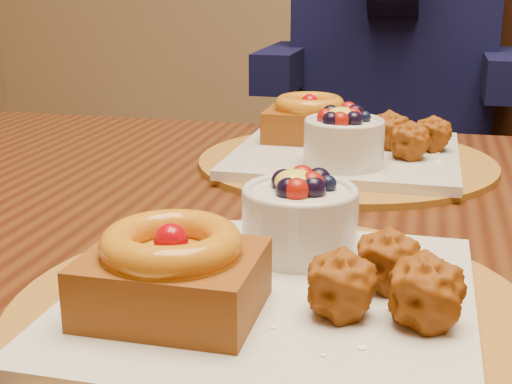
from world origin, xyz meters
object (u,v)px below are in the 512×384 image
place_setting_far (344,145)px  diner (397,4)px  chair_far (390,172)px  place_setting_near (269,279)px  dining_table (317,289)px

place_setting_far → diner: (0.02, 0.75, 0.15)m
chair_far → diner: bearing=108.2°
place_setting_near → diner: size_ratio=0.44×
place_setting_far → dining_table: bearing=-89.2°
dining_table → place_setting_near: 0.24m
dining_table → chair_far: bearing=88.5°
place_setting_near → place_setting_far: (-0.00, 0.43, 0.00)m
chair_far → place_setting_near: bearing=-82.3°
dining_table → chair_far: chair_far is taller
place_setting_near → chair_far: chair_far is taller
place_setting_far → place_setting_near: bearing=-90.0°
chair_far → dining_table: bearing=-82.4°
place_setting_near → place_setting_far: same height
place_setting_near → diner: diner is taller
dining_table → diner: diner is taller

